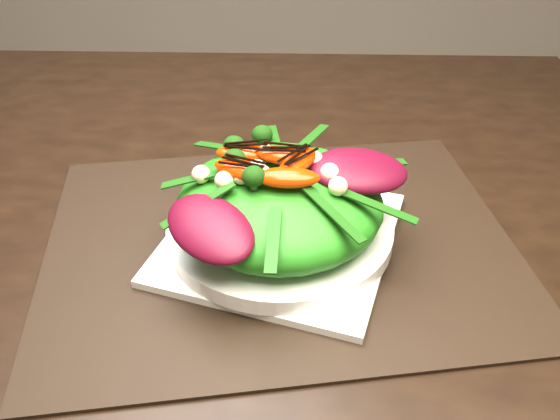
{
  "coord_description": "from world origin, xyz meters",
  "views": [
    {
      "loc": [
        0.32,
        -0.6,
        1.16
      ],
      "look_at": [
        0.31,
        -0.1,
        0.8
      ],
      "focal_mm": 38.0,
      "sensor_mm": 36.0,
      "label": 1
    }
  ],
  "objects_px": {
    "salad_bowl": "(280,228)",
    "lettuce_mound": "(280,203)",
    "plate_base": "(280,238)",
    "dining_table": "(36,202)",
    "orange_segment": "(284,158)",
    "placemat": "(280,242)"
  },
  "relations": [
    {
      "from": "placemat",
      "to": "orange_segment",
      "type": "height_order",
      "value": "orange_segment"
    },
    {
      "from": "dining_table",
      "to": "plate_base",
      "type": "height_order",
      "value": "dining_table"
    },
    {
      "from": "placemat",
      "to": "plate_base",
      "type": "bearing_deg",
      "value": 153.43
    },
    {
      "from": "plate_base",
      "to": "lettuce_mound",
      "type": "xyz_separation_m",
      "value": [
        0.0,
        -0.0,
        0.05
      ]
    },
    {
      "from": "plate_base",
      "to": "orange_segment",
      "type": "distance_m",
      "value": 0.09
    },
    {
      "from": "placemat",
      "to": "salad_bowl",
      "type": "relative_size",
      "value": 2.08
    },
    {
      "from": "salad_bowl",
      "to": "lettuce_mound",
      "type": "height_order",
      "value": "lettuce_mound"
    },
    {
      "from": "placemat",
      "to": "orange_segment",
      "type": "relative_size",
      "value": 8.01
    },
    {
      "from": "dining_table",
      "to": "plate_base",
      "type": "bearing_deg",
      "value": -17.41
    },
    {
      "from": "dining_table",
      "to": "salad_bowl",
      "type": "height_order",
      "value": "dining_table"
    },
    {
      "from": "dining_table",
      "to": "salad_bowl",
      "type": "bearing_deg",
      "value": -17.41
    },
    {
      "from": "placemat",
      "to": "lettuce_mound",
      "type": "distance_m",
      "value": 0.05
    },
    {
      "from": "placemat",
      "to": "orange_segment",
      "type": "distance_m",
      "value": 0.1
    },
    {
      "from": "plate_base",
      "to": "orange_segment",
      "type": "bearing_deg",
      "value": 75.47
    },
    {
      "from": "placemat",
      "to": "salad_bowl",
      "type": "distance_m",
      "value": 0.02
    },
    {
      "from": "salad_bowl",
      "to": "orange_segment",
      "type": "bearing_deg",
      "value": 75.47
    },
    {
      "from": "plate_base",
      "to": "lettuce_mound",
      "type": "relative_size",
      "value": 1.08
    },
    {
      "from": "dining_table",
      "to": "orange_segment",
      "type": "bearing_deg",
      "value": -14.64
    },
    {
      "from": "placemat",
      "to": "salad_bowl",
      "type": "xyz_separation_m",
      "value": [
        -0.0,
        0.0,
        0.02
      ]
    },
    {
      "from": "lettuce_mound",
      "to": "orange_segment",
      "type": "xyz_separation_m",
      "value": [
        0.0,
        0.02,
        0.04
      ]
    },
    {
      "from": "dining_table",
      "to": "plate_base",
      "type": "xyz_separation_m",
      "value": [
        0.31,
        -0.1,
        0.03
      ]
    },
    {
      "from": "dining_table",
      "to": "salad_bowl",
      "type": "xyz_separation_m",
      "value": [
        0.31,
        -0.1,
        0.04
      ]
    }
  ]
}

